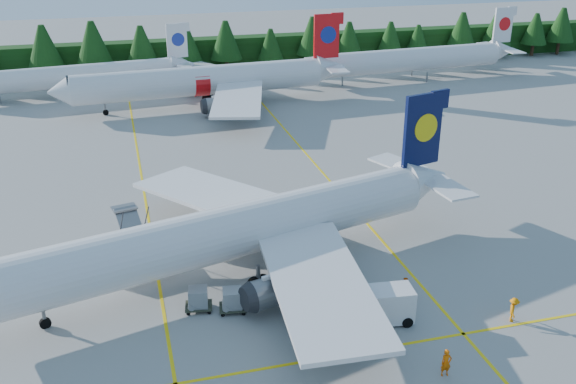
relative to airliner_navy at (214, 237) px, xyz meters
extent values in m
plane|color=gray|center=(9.49, -5.83, -3.78)|extent=(320.00, 320.00, 0.00)
cube|color=yellow|center=(-4.51, 14.17, -3.78)|extent=(0.25, 120.00, 0.01)
cube|color=yellow|center=(15.49, 14.17, -3.78)|extent=(0.25, 120.00, 0.01)
cube|color=yellow|center=(9.49, -11.83, -3.78)|extent=(80.00, 0.25, 0.01)
cube|color=black|center=(9.49, 76.17, -0.78)|extent=(220.00, 4.00, 6.00)
cylinder|color=silver|center=(0.68, 0.18, 0.09)|extent=(36.46, 13.57, 4.30)
cube|color=#070E34|center=(19.92, 5.30, 5.47)|extent=(4.05, 1.42, 6.67)
cube|color=silver|center=(1.45, 9.85, -0.56)|extent=(14.19, 17.06, 1.22)
cylinder|color=slate|center=(0.12, 6.49, -2.06)|extent=(4.12, 3.12, 2.26)
cube|color=silver|center=(6.16, -7.83, -0.56)|extent=(7.32, 16.46, 1.22)
cylinder|color=slate|center=(3.33, -5.57, -2.06)|extent=(4.12, 3.12, 2.26)
cylinder|color=slate|center=(-12.75, -3.40, -2.87)|extent=(0.26, 0.26, 1.83)
cylinder|color=silver|center=(6.14, 51.28, 0.20)|extent=(37.83, 6.99, 4.42)
cone|color=silver|center=(-14.17, 49.89, 0.20)|extent=(3.39, 4.63, 4.42)
cube|color=red|center=(26.56, 52.68, 5.73)|extent=(4.22, 0.67, 6.86)
cube|color=silver|center=(8.81, 60.89, -0.47)|extent=(12.35, 17.87, 1.26)
cylinder|color=slate|center=(6.81, 57.76, -2.01)|extent=(3.91, 2.57, 2.32)
cube|color=silver|center=(10.10, 42.13, -0.47)|extent=(10.47, 17.71, 1.26)
cylinder|color=slate|center=(7.68, 44.96, -2.01)|extent=(3.91, 2.57, 2.32)
cylinder|color=slate|center=(-8.12, 50.31, -2.84)|extent=(0.27, 0.27, 1.88)
cylinder|color=silver|center=(-12.34, 62.73, -0.52)|extent=(31.03, 7.36, 3.63)
cube|color=silver|center=(4.31, 64.77, 4.01)|extent=(3.46, 0.74, 5.62)
cylinder|color=slate|center=(-23.96, 61.30, -3.06)|extent=(0.22, 0.22, 1.45)
cylinder|color=silver|center=(44.38, 58.88, -0.16)|extent=(34.48, 6.59, 4.03)
cone|color=silver|center=(25.88, 57.49, -0.16)|extent=(3.12, 4.23, 4.03)
cube|color=silver|center=(62.97, 60.28, 4.88)|extent=(3.85, 0.64, 6.25)
cylinder|color=slate|center=(31.39, 57.91, -2.98)|extent=(0.24, 0.24, 1.61)
cube|color=silver|center=(-5.52, 2.32, -3.16)|extent=(5.21, 3.54, 1.25)
cube|color=slate|center=(-6.06, 4.52, -1.18)|extent=(2.82, 4.81, 3.36)
cube|color=slate|center=(-6.59, 6.72, 0.35)|extent=(2.30, 1.80, 0.14)
cube|color=white|center=(8.21, -8.65, -2.80)|extent=(2.06, 2.06, 1.97)
cube|color=black|center=(8.21, -8.65, -2.33)|extent=(1.77, 1.94, 0.85)
cube|color=white|center=(11.01, -8.94, -2.38)|extent=(3.58, 2.41, 2.44)
cube|color=#303527|center=(-1.95, -4.01, -3.43)|extent=(2.16, 1.79, 0.12)
cube|color=#A5A6A9|center=(-1.95, -4.01, -2.67)|extent=(1.56, 1.53, 1.38)
cube|color=#303527|center=(0.45, -4.83, -3.43)|extent=(2.16, 1.79, 0.12)
cube|color=#A5A6A9|center=(0.45, -4.83, -2.67)|extent=(1.56, 1.53, 1.38)
imported|color=#E25A04|center=(12.14, -15.45, -2.84)|extent=(0.73, 0.51, 1.90)
imported|color=#E55504|center=(13.36, -6.60, -2.87)|extent=(1.05, 0.91, 1.83)
imported|color=orange|center=(19.65, -11.33, -2.84)|extent=(0.86, 0.94, 1.89)
camera|label=1|loc=(-6.09, -44.53, 23.04)|focal=40.00mm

